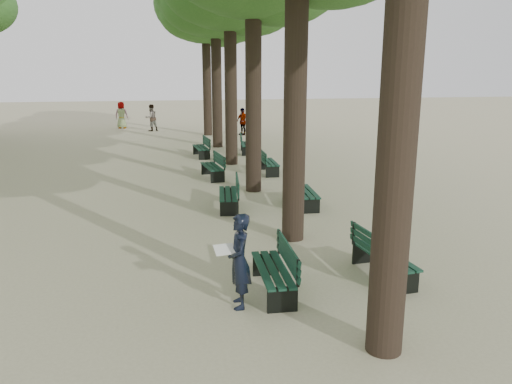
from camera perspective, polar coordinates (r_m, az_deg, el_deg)
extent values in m
plane|color=#B4AE88|center=(9.07, -0.06, -12.06)|extent=(120.00, 120.00, 0.00)
cylinder|color=#33261C|center=(6.75, 16.24, 11.51)|extent=(0.52, 0.52, 7.50)
cylinder|color=#33261C|center=(11.43, 4.54, 12.72)|extent=(0.52, 0.52, 7.50)
cylinder|color=#33261C|center=(16.30, -0.30, 13.08)|extent=(0.52, 0.52, 7.50)
cylinder|color=#33261C|center=(21.23, -2.91, 13.23)|extent=(0.52, 0.52, 7.50)
cylinder|color=#33261C|center=(26.19, -4.54, 13.31)|extent=(0.52, 0.52, 7.50)
cylinder|color=#33261C|center=(31.16, -5.65, 13.36)|extent=(0.52, 0.52, 7.50)
ellipsoid|color=#275B1F|center=(31.39, -5.83, 20.59)|extent=(6.00, 6.00, 4.50)
cube|color=black|center=(9.21, 1.88, -10.11)|extent=(0.58, 1.82, 0.45)
cube|color=black|center=(9.12, 1.89, -8.81)|extent=(0.60, 1.82, 0.04)
cube|color=black|center=(9.08, 3.66, -7.12)|extent=(0.10, 1.80, 0.40)
cube|color=black|center=(14.59, -3.22, -1.04)|extent=(0.73, 1.85, 0.45)
cube|color=black|center=(14.54, -3.23, -0.18)|extent=(0.75, 1.85, 0.04)
cube|color=black|center=(14.48, -2.13, 0.88)|extent=(0.26, 1.79, 0.40)
cube|color=black|center=(18.71, -5.04, 2.25)|extent=(0.73, 1.85, 0.45)
cube|color=black|center=(18.67, -5.05, 2.92)|extent=(0.75, 1.85, 0.04)
cube|color=black|center=(18.68, -4.23, 3.79)|extent=(0.26, 1.79, 0.40)
cube|color=black|center=(23.40, -6.32, 4.55)|extent=(0.67, 1.84, 0.45)
cube|color=black|center=(23.37, -6.33, 5.09)|extent=(0.69, 1.84, 0.04)
cube|color=black|center=(23.38, -5.67, 5.78)|extent=(0.20, 1.80, 0.40)
cube|color=black|center=(10.15, 14.45, -8.22)|extent=(0.68, 1.84, 0.45)
cube|color=black|center=(10.07, 14.52, -7.04)|extent=(0.70, 1.84, 0.04)
cube|color=black|center=(9.85, 13.21, -5.77)|extent=(0.21, 1.80, 0.40)
cube|color=black|center=(14.90, 5.68, -0.78)|extent=(0.65, 1.83, 0.45)
cube|color=black|center=(14.84, 5.70, 0.07)|extent=(0.67, 1.84, 0.04)
cube|color=black|center=(14.72, 4.66, 1.06)|extent=(0.18, 1.80, 0.40)
cube|color=black|center=(19.55, 1.53, 2.79)|extent=(0.59, 1.82, 0.45)
cube|color=black|center=(19.50, 1.53, 3.44)|extent=(0.61, 1.82, 0.04)
cube|color=black|center=(19.41, 0.72, 4.20)|extent=(0.11, 1.80, 0.40)
cube|color=black|center=(24.35, -1.04, 4.99)|extent=(0.76, 1.85, 0.45)
cube|color=black|center=(24.32, -1.04, 5.51)|extent=(0.78, 1.86, 0.04)
cube|color=black|center=(24.27, -1.71, 6.14)|extent=(0.28, 1.79, 0.40)
imported|color=black|center=(8.48, -1.91, -7.90)|extent=(0.36, 0.67, 1.65)
cube|color=white|center=(8.36, -3.62, -6.57)|extent=(0.37, 0.29, 0.12)
imported|color=#262628|center=(33.93, -11.89, 8.30)|extent=(0.91, 0.73, 1.75)
imported|color=#262628|center=(31.23, -1.57, 8.06)|extent=(0.81, 1.00, 1.67)
imported|color=#262628|center=(35.98, -15.12, 8.48)|extent=(0.95, 0.55, 1.83)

